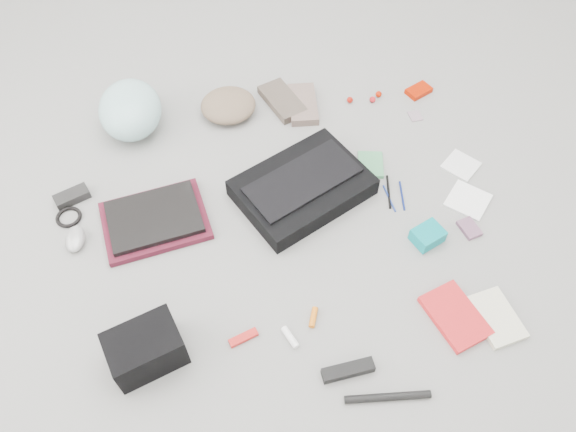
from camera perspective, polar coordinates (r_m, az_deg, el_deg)
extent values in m
plane|color=gray|center=(1.99, 0.00, -0.84)|extent=(4.00, 4.00, 0.00)
cube|color=black|center=(2.04, 1.48, 2.93)|extent=(0.55, 0.48, 0.08)
cube|color=black|center=(2.01, 1.51, 3.70)|extent=(0.45, 0.34, 0.01)
cube|color=#521323|center=(2.04, -13.34, -0.48)|extent=(0.39, 0.32, 0.02)
cube|color=black|center=(2.02, -13.46, -0.10)|extent=(0.34, 0.27, 0.02)
ellipsoid|color=#ABE1E3|center=(2.32, -15.73, 10.35)|extent=(0.25, 0.31, 0.18)
ellipsoid|color=#755F4B|center=(2.34, -6.09, 11.12)|extent=(0.24, 0.23, 0.08)
cube|color=brown|center=(2.38, -0.59, 11.63)|extent=(0.18, 0.25, 0.03)
cube|color=#7A6359|center=(2.37, 1.51, 11.28)|extent=(0.14, 0.23, 0.03)
cube|color=black|center=(2.19, -21.09, 1.86)|extent=(0.13, 0.10, 0.03)
torus|color=black|center=(2.15, -21.39, -0.10)|extent=(0.12, 0.12, 0.01)
ellipsoid|color=#9E9E9E|center=(2.06, -20.81, -2.18)|extent=(0.07, 0.11, 0.04)
cube|color=black|center=(1.74, -14.27, -12.94)|extent=(0.24, 0.20, 0.14)
cube|color=red|center=(1.78, -4.55, -12.21)|extent=(0.10, 0.05, 0.01)
cylinder|color=white|center=(1.77, 0.21, -12.22)|extent=(0.05, 0.08, 0.02)
cylinder|color=orange|center=(1.80, 2.60, -10.24)|extent=(0.04, 0.07, 0.02)
cube|color=black|center=(1.73, 6.11, -15.31)|extent=(0.16, 0.05, 0.03)
cylinder|color=black|center=(1.73, 10.09, -17.65)|extent=(0.25, 0.06, 0.02)
cube|color=red|center=(1.87, 16.61, -9.70)|extent=(0.19, 0.24, 0.02)
cube|color=beige|center=(1.91, 20.36, -9.64)|extent=(0.15, 0.20, 0.02)
cube|color=#428A57|center=(2.17, 8.39, 5.19)|extent=(0.12, 0.14, 0.01)
cylinder|color=navy|center=(2.08, 10.25, 1.78)|extent=(0.01, 0.12, 0.01)
cylinder|color=black|center=(2.10, 10.19, 2.44)|extent=(0.04, 0.15, 0.01)
cylinder|color=navy|center=(2.10, 11.51, 2.04)|extent=(0.03, 0.13, 0.01)
cube|color=#038A92|center=(1.99, 14.00, -1.94)|extent=(0.12, 0.11, 0.05)
cube|color=#7A506B|center=(2.07, 17.94, -1.20)|extent=(0.07, 0.09, 0.02)
cube|color=silver|center=(2.25, 17.16, 4.95)|extent=(0.17, 0.17, 0.01)
cube|color=white|center=(2.15, 17.82, 1.54)|extent=(0.19, 0.19, 0.01)
sphere|color=#A11108|center=(2.40, 6.31, 11.65)|extent=(0.03, 0.03, 0.03)
sphere|color=#B1171E|center=(2.42, 8.59, 11.63)|extent=(0.03, 0.03, 0.03)
sphere|color=#B11700|center=(2.45, 9.19, 12.13)|extent=(0.03, 0.03, 0.03)
cube|color=#B11A00|center=(2.50, 13.13, 12.30)|extent=(0.12, 0.10, 0.02)
cube|color=gray|center=(2.40, 12.80, 9.89)|extent=(0.05, 0.06, 0.00)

